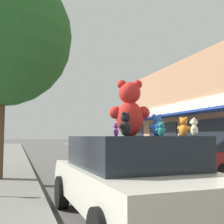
# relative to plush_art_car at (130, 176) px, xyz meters

# --- Properties ---
(plush_art_car) EXTENTS (2.12, 4.26, 1.44)m
(plush_art_car) POSITION_rel_plush_art_car_xyz_m (0.00, 0.00, 0.00)
(plush_art_car) COLOR beige
(plush_art_car) RESTS_ON ground_plane
(teddy_bear_giant) EXTENTS (0.77, 0.52, 1.01)m
(teddy_bear_giant) POSITION_rel_plush_art_car_xyz_m (0.06, 0.15, 1.16)
(teddy_bear_giant) COLOR red
(teddy_bear_giant) RESTS_ON plush_art_car
(teddy_bear_black) EXTENTS (0.26, 0.24, 0.37)m
(teddy_bear_black) POSITION_rel_plush_art_car_xyz_m (-0.28, -0.50, 0.85)
(teddy_bear_black) COLOR black
(teddy_bear_black) RESTS_ON plush_art_car
(teddy_bear_purple) EXTENTS (0.16, 0.20, 0.26)m
(teddy_bear_purple) POSITION_rel_plush_art_car_xyz_m (0.04, 0.84, 0.80)
(teddy_bear_purple) COLOR purple
(teddy_bear_purple) RESTS_ON plush_art_car
(teddy_bear_orange) EXTENTS (0.19, 0.21, 0.30)m
(teddy_bear_orange) POSITION_rel_plush_art_car_xyz_m (0.63, -0.67, 0.82)
(teddy_bear_orange) COLOR orange
(teddy_bear_orange) RESTS_ON plush_art_car
(teddy_bear_yellow) EXTENTS (0.20, 0.18, 0.28)m
(teddy_bear_yellow) POSITION_rel_plush_art_car_xyz_m (0.37, 0.69, 0.81)
(teddy_bear_yellow) COLOR yellow
(teddy_bear_yellow) RESTS_ON plush_art_car
(teddy_bear_blue) EXTENTS (0.29, 0.19, 0.38)m
(teddy_bear_blue) POSITION_rel_plush_art_car_xyz_m (0.44, -0.16, 0.86)
(teddy_bear_blue) COLOR blue
(teddy_bear_blue) RESTS_ON plush_art_car
(teddy_bear_cream) EXTENTS (0.16, 0.20, 0.27)m
(teddy_bear_cream) POSITION_rel_plush_art_car_xyz_m (0.59, -1.01, 0.80)
(teddy_bear_cream) COLOR beige
(teddy_bear_cream) RESTS_ON plush_art_car
(teddy_bear_pink) EXTENTS (0.14, 0.15, 0.22)m
(teddy_bear_pink) POSITION_rel_plush_art_car_xyz_m (0.43, 0.80, 0.78)
(teddy_bear_pink) COLOR pink
(teddy_bear_pink) RESTS_ON plush_art_car
(teddy_bear_teal) EXTENTS (0.18, 0.12, 0.24)m
(teddy_bear_teal) POSITION_rel_plush_art_car_xyz_m (0.44, -0.30, 0.79)
(teddy_bear_teal) COLOR teal
(teddy_bear_teal) RESTS_ON plush_art_car
(parked_car_far_center) EXTENTS (2.06, 4.12, 1.48)m
(parked_car_far_center) POSITION_rel_plush_art_car_xyz_m (5.01, 3.70, 0.05)
(parked_car_far_center) COLOR maroon
(parked_car_far_center) RESTS_ON ground_plane
(parked_car_far_right) EXTENTS (2.10, 4.75, 1.44)m
(parked_car_far_right) POSITION_rel_plush_art_car_xyz_m (5.01, 11.29, 0.01)
(parked_car_far_right) COLOR black
(parked_car_far_right) RESTS_ON ground_plane
(street_tree) EXTENTS (4.39, 4.39, 6.57)m
(street_tree) POSITION_rel_plush_art_car_xyz_m (-2.40, 4.69, 3.77)
(street_tree) COLOR brown
(street_tree) RESTS_ON sidewalk_near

